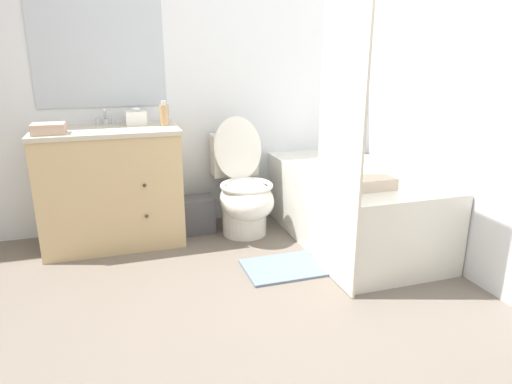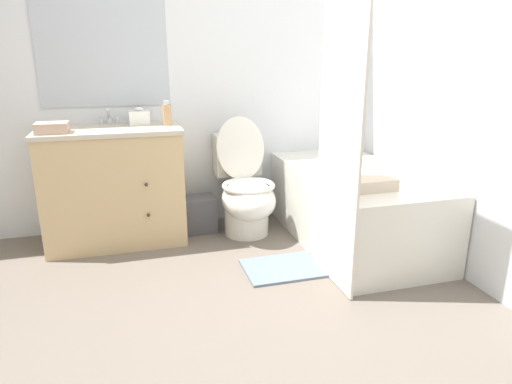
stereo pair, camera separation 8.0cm
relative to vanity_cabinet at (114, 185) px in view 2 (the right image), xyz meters
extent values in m
plane|color=#6B6056|center=(0.79, -1.47, -0.43)|extent=(14.00, 14.00, 0.00)
cube|color=silver|center=(0.79, 0.28, 0.82)|extent=(8.00, 0.05, 2.50)
cube|color=#B2BCC6|center=(0.00, 0.25, 1.00)|extent=(0.91, 0.01, 0.93)
cube|color=silver|center=(2.09, -0.61, 0.82)|extent=(0.05, 2.73, 2.50)
cube|color=tan|center=(0.00, 0.00, -0.02)|extent=(0.96, 0.52, 0.82)
cube|color=beige|center=(0.00, 0.00, 0.40)|extent=(0.98, 0.54, 0.03)
cylinder|color=silver|center=(0.00, 0.00, 0.36)|extent=(0.32, 0.32, 0.10)
sphere|color=#382D23|center=(0.22, -0.27, 0.06)|extent=(0.02, 0.02, 0.02)
sphere|color=#382D23|center=(0.22, -0.27, -0.16)|extent=(0.02, 0.02, 0.02)
cylinder|color=silver|center=(0.00, 0.20, 0.43)|extent=(0.04, 0.04, 0.04)
cylinder|color=silver|center=(0.00, 0.16, 0.50)|extent=(0.02, 0.11, 0.09)
cylinder|color=silver|center=(-0.06, 0.20, 0.44)|extent=(0.03, 0.03, 0.04)
cylinder|color=silver|center=(0.05, 0.20, 0.44)|extent=(0.03, 0.03, 0.04)
cylinder|color=silver|center=(0.95, -0.13, -0.32)|extent=(0.34, 0.34, 0.22)
ellipsoid|color=silver|center=(0.95, -0.20, -0.14)|extent=(0.40, 0.52, 0.30)
torus|color=silver|center=(0.95, -0.20, -0.03)|extent=(0.39, 0.39, 0.04)
cube|color=silver|center=(0.95, 0.15, 0.14)|extent=(0.36, 0.18, 0.33)
ellipsoid|color=silver|center=(0.95, 0.03, 0.21)|extent=(0.38, 0.15, 0.48)
cube|color=silver|center=(1.67, -0.49, -0.16)|extent=(0.78, 1.50, 0.54)
cube|color=#A5A7A2|center=(1.67, -0.49, 0.10)|extent=(0.66, 1.38, 0.01)
cube|color=silver|center=(1.27, -1.01, 0.58)|extent=(0.02, 0.52, 2.02)
cube|color=#4C4C51|center=(0.62, 0.02, -0.29)|extent=(0.24, 0.21, 0.28)
cube|color=white|center=(0.21, 0.11, 0.46)|extent=(0.15, 0.14, 0.10)
ellipsoid|color=white|center=(0.21, 0.11, 0.52)|extent=(0.07, 0.04, 0.03)
cylinder|color=tan|center=(0.40, 0.01, 0.49)|extent=(0.07, 0.07, 0.15)
cylinder|color=silver|center=(0.40, 0.01, 0.58)|extent=(0.04, 0.04, 0.03)
cube|color=tan|center=(-0.35, -0.13, 0.45)|extent=(0.20, 0.16, 0.07)
cube|color=beige|center=(1.52, -0.92, 0.14)|extent=(0.33, 0.19, 0.07)
cube|color=slate|center=(1.02, -0.80, -0.42)|extent=(0.49, 0.38, 0.02)
camera|label=1|loc=(0.04, -3.31, 0.92)|focal=32.00mm
camera|label=2|loc=(0.12, -3.33, 0.92)|focal=32.00mm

